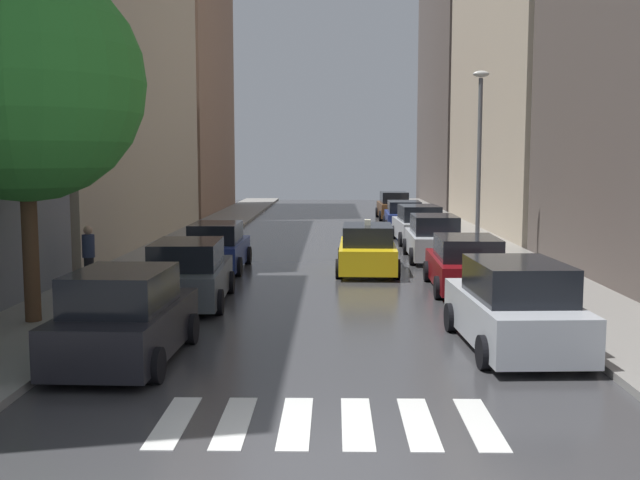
# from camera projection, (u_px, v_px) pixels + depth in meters

# --- Properties ---
(ground_plane) EXTENTS (28.00, 72.00, 0.04)m
(ground_plane) POSITION_uv_depth(u_px,v_px,m) (331.00, 245.00, 33.31)
(ground_plane) COLOR #38383A
(sidewalk_left) EXTENTS (3.00, 72.00, 0.15)m
(sidewalk_left) POSITION_uv_depth(u_px,v_px,m) (187.00, 243.00, 33.42)
(sidewalk_left) COLOR gray
(sidewalk_left) RESTS_ON ground
(sidewalk_right) EXTENTS (3.00, 72.00, 0.15)m
(sidewalk_right) POSITION_uv_depth(u_px,v_px,m) (477.00, 244.00, 33.18)
(sidewalk_right) COLOR gray
(sidewalk_right) RESTS_ON ground
(crosswalk_stripes) EXTENTS (4.95, 2.20, 0.01)m
(crosswalk_stripes) POSITION_uv_depth(u_px,v_px,m) (326.00, 422.00, 10.94)
(crosswalk_stripes) COLOR silver
(crosswalk_stripes) RESTS_ON ground
(building_left_mid) EXTENTS (6.00, 20.90, 16.14)m
(building_left_mid) POSITION_uv_depth(u_px,v_px,m) (87.00, 64.00, 33.52)
(building_left_mid) COLOR #B2A38C
(building_left_mid) RESTS_ON ground
(building_left_far) EXTENTS (6.00, 15.80, 23.35)m
(building_left_far) POSITION_uv_depth(u_px,v_px,m) (176.00, 46.00, 52.26)
(building_left_far) COLOR #8C6B56
(building_left_far) RESTS_ON ground
(building_right_mid) EXTENTS (6.00, 20.08, 24.51)m
(building_right_mid) POSITION_uv_depth(u_px,v_px,m) (538.00, 0.00, 39.86)
(building_right_mid) COLOR #B2A38C
(building_right_mid) RESTS_ON ground
(building_right_far) EXTENTS (6.00, 19.22, 25.43)m
(building_right_far) POSITION_uv_depth(u_px,v_px,m) (468.00, 48.00, 60.34)
(building_right_far) COLOR #564C47
(building_right_far) RESTS_ON ground
(parked_car_left_nearest) EXTENTS (2.21, 4.24, 1.80)m
(parked_car_left_nearest) POSITION_uv_depth(u_px,v_px,m) (125.00, 319.00, 14.13)
(parked_car_left_nearest) COLOR black
(parked_car_left_nearest) RESTS_ON ground
(parked_car_left_second) EXTENTS (2.26, 4.54, 1.71)m
(parked_car_left_second) POSITION_uv_depth(u_px,v_px,m) (188.00, 274.00, 19.78)
(parked_car_left_second) COLOR #474C51
(parked_car_left_second) RESTS_ON ground
(parked_car_left_third) EXTENTS (2.04, 4.33, 1.65)m
(parked_car_left_third) POSITION_uv_depth(u_px,v_px,m) (217.00, 248.00, 25.77)
(parked_car_left_third) COLOR navy
(parked_car_left_third) RESTS_ON ground
(parked_car_right_nearest) EXTENTS (2.31, 4.66, 1.82)m
(parked_car_right_nearest) POSITION_uv_depth(u_px,v_px,m) (514.00, 308.00, 15.09)
(parked_car_right_nearest) COLOR #B2B7BF
(parked_car_right_nearest) RESTS_ON ground
(parked_car_right_second) EXTENTS (2.22, 4.55, 1.60)m
(parked_car_right_second) POSITION_uv_depth(u_px,v_px,m) (466.00, 265.00, 21.83)
(parked_car_right_second) COLOR maroon
(parked_car_right_second) RESTS_ON ground
(parked_car_right_third) EXTENTS (2.10, 4.61, 1.72)m
(parked_car_right_third) POSITION_uv_depth(u_px,v_px,m) (433.00, 239.00, 28.39)
(parked_car_right_third) COLOR #B2B7BF
(parked_car_right_third) RESTS_ON ground
(parked_car_right_fourth) EXTENTS (2.25, 4.74, 1.72)m
(parked_car_right_fourth) POSITION_uv_depth(u_px,v_px,m) (418.00, 225.00, 34.16)
(parked_car_right_fourth) COLOR #B2B7BF
(parked_car_right_fourth) RESTS_ON ground
(parked_car_right_fifth) EXTENTS (2.23, 4.54, 1.55)m
(parked_car_right_fifth) POSITION_uv_depth(u_px,v_px,m) (404.00, 216.00, 40.51)
(parked_car_right_fifth) COLOR navy
(parked_car_right_fifth) RESTS_ON ground
(parked_car_right_sixth) EXTENTS (2.11, 4.49, 1.74)m
(parked_car_right_sixth) POSITION_uv_depth(u_px,v_px,m) (394.00, 206.00, 47.22)
(parked_car_right_sixth) COLOR brown
(parked_car_right_sixth) RESTS_ON ground
(taxi_midroad) EXTENTS (2.19, 4.66, 1.81)m
(taxi_midroad) POSITION_uv_depth(u_px,v_px,m) (367.00, 250.00, 25.35)
(taxi_midroad) COLOR yellow
(taxi_midroad) RESTS_ON ground
(pedestrian_near_tree) EXTENTS (0.36, 0.36, 1.77)m
(pedestrian_near_tree) POSITION_uv_depth(u_px,v_px,m) (89.00, 254.00, 21.69)
(pedestrian_near_tree) COLOR black
(pedestrian_near_tree) RESTS_ON sidewalk_left
(street_tree_left) EXTENTS (5.36, 5.36, 8.09)m
(street_tree_left) POSITION_uv_depth(u_px,v_px,m) (23.00, 82.00, 16.53)
(street_tree_left) COLOR #513823
(street_tree_left) RESTS_ON sidewalk_left
(lamp_post_right) EXTENTS (0.60, 0.28, 6.93)m
(lamp_post_right) POSITION_uv_depth(u_px,v_px,m) (479.00, 150.00, 27.88)
(lamp_post_right) COLOR #595B60
(lamp_post_right) RESTS_ON sidewalk_right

